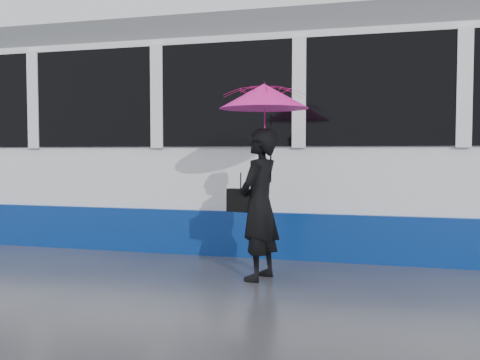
% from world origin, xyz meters
% --- Properties ---
extents(ground, '(90.00, 90.00, 0.00)m').
position_xyz_m(ground, '(0.00, 0.00, 0.00)').
color(ground, '#2C2C32').
rests_on(ground, ground).
extents(rails, '(34.00, 1.51, 0.02)m').
position_xyz_m(rails, '(0.00, 2.50, 0.01)').
color(rails, '#3F3D38').
rests_on(rails, ground).
extents(tram, '(26.00, 2.56, 3.35)m').
position_xyz_m(tram, '(-3.88, 2.50, 1.64)').
color(tram, white).
rests_on(tram, ground).
extents(woman, '(0.53, 0.69, 1.68)m').
position_xyz_m(woman, '(1.37, 0.09, 0.84)').
color(woman, black).
rests_on(woman, ground).
extents(umbrella, '(1.19, 1.19, 1.14)m').
position_xyz_m(umbrella, '(1.42, 0.09, 1.85)').
color(umbrella, '#FF1566').
rests_on(umbrella, ground).
extents(handbag, '(0.32, 0.20, 0.44)m').
position_xyz_m(handbag, '(1.15, 0.11, 0.88)').
color(handbag, black).
rests_on(handbag, ground).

